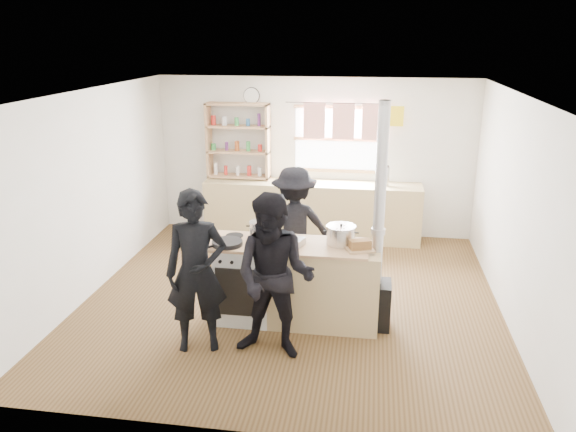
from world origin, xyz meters
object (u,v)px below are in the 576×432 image
at_px(person_near_right, 275,277).
at_px(person_far, 294,227).
at_px(thermos, 386,176).
at_px(stockpot_counter, 341,235).
at_px(stockpot_stove, 260,229).
at_px(cooking_island, 297,283).
at_px(roast_tray, 287,241).
at_px(skillet_greens, 227,243).
at_px(bread_board, 360,246).
at_px(flue_heater, 376,272).
at_px(person_near_left, 197,272).

relative_size(person_near_right, person_far, 1.09).
relative_size(thermos, stockpot_counter, 0.92).
bearing_deg(person_far, stockpot_stove, 52.82).
bearing_deg(cooking_island, person_far, 100.12).
relative_size(roast_tray, stockpot_stove, 1.67).
xyz_separation_m(thermos, cooking_island, (-0.99, -2.77, -0.58)).
bearing_deg(skillet_greens, stockpot_stove, 48.97).
distance_m(stockpot_stove, person_far, 0.90).
relative_size(bread_board, flue_heater, 0.13).
bearing_deg(skillet_greens, roast_tray, 10.57).
height_order(roast_tray, person_near_right, person_near_right).
bearing_deg(thermos, stockpot_stove, -119.28).
bearing_deg(thermos, person_near_left, -118.73).
relative_size(cooking_island, person_far, 1.27).
relative_size(cooking_island, person_near_right, 1.16).
bearing_deg(person_far, person_near_left, 48.31).
relative_size(stockpot_stove, bread_board, 0.73).
bearing_deg(bread_board, stockpot_counter, 143.06).
bearing_deg(cooking_island, flue_heater, 0.43).
relative_size(cooking_island, bread_board, 5.92).
bearing_deg(person_near_left, person_near_right, -16.22).
bearing_deg(flue_heater, stockpot_stove, 172.06).
bearing_deg(flue_heater, person_near_right, -143.31).
height_order(roast_tray, bread_board, bread_board).
height_order(skillet_greens, person_near_right, person_near_right).
height_order(roast_tray, person_far, person_far).
bearing_deg(person_near_left, thermos, 46.11).
bearing_deg(stockpot_stove, flue_heater, -7.94).
relative_size(cooking_island, roast_tray, 4.87).
relative_size(stockpot_counter, flue_heater, 0.13).
xyz_separation_m(stockpot_counter, bread_board, (0.22, -0.16, -0.06)).
height_order(thermos, stockpot_stove, thermos).
bearing_deg(cooking_island, stockpot_counter, 8.65).
relative_size(stockpot_stove, person_far, 0.16).
xyz_separation_m(cooking_island, flue_heater, (0.86, 0.01, 0.18)).
bearing_deg(person_far, roast_tray, 75.52).
distance_m(thermos, cooking_island, 3.00).
distance_m(person_near_left, person_far, 1.88).
height_order(flue_heater, person_near_right, flue_heater).
height_order(roast_tray, person_near_left, person_near_left).
bearing_deg(cooking_island, thermos, 70.38).
xyz_separation_m(skillet_greens, stockpot_stove, (0.29, 0.34, 0.06)).
bearing_deg(stockpot_counter, roast_tray, -170.37).
xyz_separation_m(cooking_island, person_near_right, (-0.13, -0.73, 0.38)).
bearing_deg(bread_board, person_near_right, -141.66).
bearing_deg(skillet_greens, flue_heater, 5.41).
bearing_deg(stockpot_counter, skillet_greens, -169.88).
distance_m(bread_board, person_far, 1.41).
distance_m(stockpot_counter, person_near_left, 1.61).
relative_size(skillet_greens, person_near_right, 0.28).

